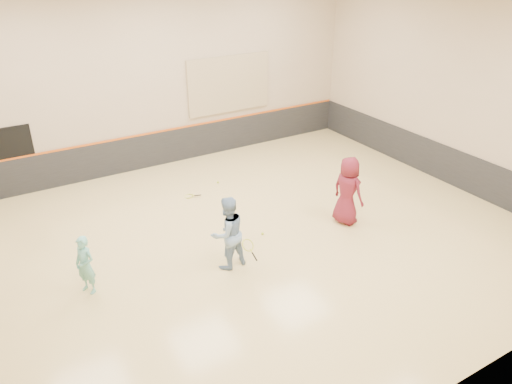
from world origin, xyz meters
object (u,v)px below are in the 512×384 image
girl (85,265)px  spare_racket (189,195)px  young_man (348,191)px  instructor (228,233)px

girl → spare_racket: bearing=98.0°
girl → young_man: bearing=54.3°
spare_racket → young_man: bearing=-49.5°
young_man → spare_racket: size_ratio=3.04×
instructor → young_man: young_man is taller
young_man → spare_racket: 4.91m
girl → spare_racket: (3.83, 3.13, -0.63)m
instructor → young_man: bearing=176.2°
instructor → young_man: size_ratio=0.95×
instructor → spare_racket: instructor is taller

